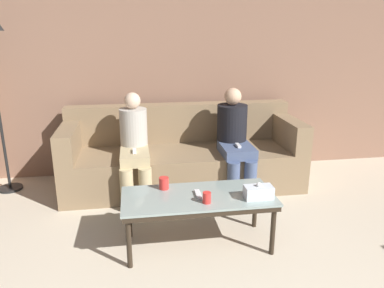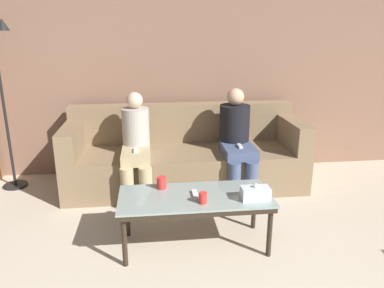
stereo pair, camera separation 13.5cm
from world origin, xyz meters
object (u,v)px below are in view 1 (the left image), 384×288
object	(u,v)px
couch	(183,157)
tissue_box	(259,192)
cup_near_right	(164,183)
seated_person_left_end	(134,145)
game_remote	(198,194)
cup_near_left	(207,198)
coffee_table	(198,200)
seated_person_mid_left	(234,137)

from	to	relation	value
couch	tissue_box	xyz separation A→B (m)	(0.41, -1.43, 0.18)
cup_near_right	seated_person_left_end	bearing A→B (deg)	104.60
game_remote	seated_person_left_end	world-z (taller)	seated_person_left_end
couch	seated_person_left_end	bearing A→B (deg)	-154.85
seated_person_left_end	tissue_box	bearing A→B (deg)	-51.24
cup_near_left	couch	bearing A→B (deg)	89.72
couch	tissue_box	distance (m)	1.49
cup_near_right	cup_near_left	bearing A→B (deg)	-46.21
coffee_table	cup_near_right	xyz separation A→B (m)	(-0.26, 0.17, 0.09)
coffee_table	seated_person_left_end	size ratio (longest dim) A/B	1.11
coffee_table	game_remote	size ratio (longest dim) A/B	8.08
coffee_table	tissue_box	world-z (taller)	tissue_box
couch	cup_near_left	world-z (taller)	couch
coffee_table	seated_person_mid_left	size ratio (longest dim) A/B	1.09
cup_near_right	seated_person_left_end	size ratio (longest dim) A/B	0.09
coffee_table	seated_person_left_end	distance (m)	1.17
cup_near_left	tissue_box	distance (m)	0.41
tissue_box	game_remote	world-z (taller)	tissue_box
couch	cup_near_right	world-z (taller)	couch
seated_person_left_end	seated_person_mid_left	size ratio (longest dim) A/B	0.98
cup_near_left	seated_person_mid_left	bearing A→B (deg)	66.06
tissue_box	seated_person_left_end	size ratio (longest dim) A/B	0.20
coffee_table	seated_person_left_end	bearing A→B (deg)	114.87
cup_near_right	game_remote	size ratio (longest dim) A/B	0.67
game_remote	seated_person_left_end	distance (m)	1.16
cup_near_left	game_remote	world-z (taller)	cup_near_left
cup_near_right	seated_person_left_end	world-z (taller)	seated_person_left_end
cup_near_right	seated_person_mid_left	xyz separation A→B (m)	(0.84, 0.91, 0.10)
coffee_table	game_remote	distance (m)	0.05
coffee_table	seated_person_mid_left	xyz separation A→B (m)	(0.58, 1.08, 0.19)
seated_person_left_end	seated_person_mid_left	xyz separation A→B (m)	(1.07, 0.03, 0.02)
seated_person_left_end	seated_person_mid_left	world-z (taller)	seated_person_mid_left
couch	seated_person_left_end	xyz separation A→B (m)	(-0.54, -0.25, 0.25)
game_remote	cup_near_right	bearing A→B (deg)	146.66
coffee_table	cup_near_left	bearing A→B (deg)	-73.79
cup_near_left	seated_person_mid_left	world-z (taller)	seated_person_mid_left
seated_person_mid_left	tissue_box	bearing A→B (deg)	-96.09
tissue_box	game_remote	distance (m)	0.47
game_remote	seated_person_left_end	xyz separation A→B (m)	(-0.49, 1.05, 0.11)
cup_near_right	tissue_box	bearing A→B (deg)	-22.32
coffee_table	tissue_box	xyz separation A→B (m)	(0.46, -0.12, 0.09)
coffee_table	tissue_box	size ratio (longest dim) A/B	5.51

